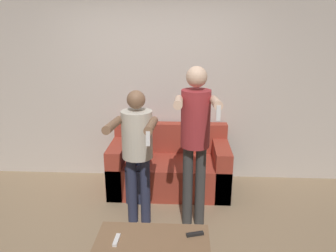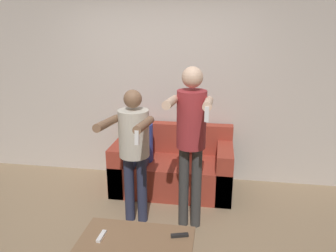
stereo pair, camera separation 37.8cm
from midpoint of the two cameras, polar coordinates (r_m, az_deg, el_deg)
The scene contains 9 objects.
ground_plane at distance 3.57m, azimuth -2.80°, elevation -19.66°, with size 14.00×14.00×0.00m, color #937A5B.
wall_back at distance 4.57m, azimuth 1.23°, elevation 7.22°, with size 6.40×0.06×2.70m.
couch at distance 4.44m, azimuth 3.34°, elevation -7.38°, with size 1.56×0.80×0.84m.
person_standing_left at distance 3.46m, azimuth -2.92°, elevation -2.99°, with size 0.45×0.75×1.51m.
person_standing_right at distance 3.34m, azimuth 7.28°, elevation -1.02°, with size 0.42×0.71×1.76m.
person_seated at distance 4.23m, azimuth -2.32°, elevation -3.85°, with size 0.31×0.53×1.14m.
coffee_table at distance 2.87m, azimuth -1.83°, elevation -20.46°, with size 0.95×0.61×0.43m.
remote_near at distance 2.91m, azimuth -7.72°, elevation -18.59°, with size 0.04×0.15×0.02m.
remote_far at distance 2.91m, azimuth 5.96°, elevation -18.52°, with size 0.15×0.08×0.02m.
Camera 2 is at (0.80, -2.77, 2.13)m, focal length 35.00 mm.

